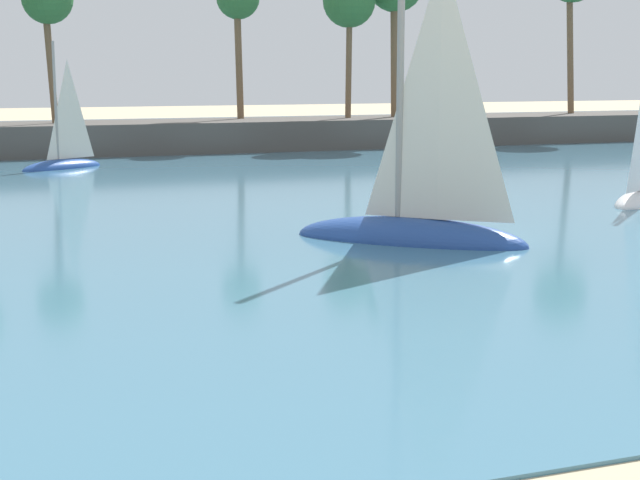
% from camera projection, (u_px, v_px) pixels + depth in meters
% --- Properties ---
extents(sea, '(220.00, 87.59, 0.06)m').
position_uv_depth(sea, '(40.00, 161.00, 51.38)').
color(sea, teal).
rests_on(sea, ground).
extents(sailboat_toward_headland, '(4.50, 3.43, 6.45)m').
position_uv_depth(sailboat_toward_headland, '(63.00, 156.00, 47.53)').
color(sailboat_toward_headland, '#234793').
rests_on(sailboat_toward_headland, sea).
extents(sailboat_far_left, '(6.19, 5.94, 9.57)m').
position_uv_depth(sailboat_far_left, '(415.00, 210.00, 27.13)').
color(sailboat_far_left, '#234793').
rests_on(sailboat_far_left, sea).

